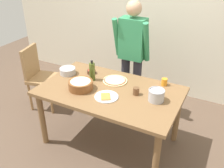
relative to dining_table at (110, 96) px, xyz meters
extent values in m
plane|color=brown|center=(0.00, 0.00, -0.67)|extent=(8.00, 8.00, 0.00)
cube|color=silver|center=(0.00, 1.60, 0.63)|extent=(5.60, 0.10, 2.60)
cube|color=brown|center=(0.00, 0.00, 0.07)|extent=(1.60, 0.96, 0.04)
cylinder|color=brown|center=(-0.72, -0.40, -0.31)|extent=(0.07, 0.07, 0.72)
cylinder|color=brown|center=(0.72, -0.40, -0.31)|extent=(0.07, 0.07, 0.72)
cylinder|color=brown|center=(-0.72, 0.40, -0.31)|extent=(0.07, 0.07, 0.72)
cylinder|color=brown|center=(0.72, 0.40, -0.31)|extent=(0.07, 0.07, 0.72)
cylinder|color=#2D2D38|center=(-0.15, 0.76, -0.24)|extent=(0.12, 0.12, 0.85)
cylinder|color=#2D2D38|center=(0.03, 0.76, -0.24)|extent=(0.12, 0.12, 0.85)
cube|color=#338C59|center=(-0.06, 0.76, 0.46)|extent=(0.34, 0.20, 0.55)
cylinder|color=#338C59|center=(-0.27, 0.71, 0.46)|extent=(0.07, 0.21, 0.55)
cylinder|color=#338C59|center=(0.15, 0.71, 0.46)|extent=(0.07, 0.21, 0.55)
sphere|color=tan|center=(-0.06, 0.76, 0.85)|extent=(0.20, 0.20, 0.20)
cube|color=#A37A4C|center=(-1.25, 0.26, -0.19)|extent=(0.48, 0.48, 0.05)
cube|color=#A37A4C|center=(-1.43, 0.22, 0.06)|extent=(0.12, 0.38, 0.45)
cylinder|color=#A37A4C|center=(-1.05, 0.14, -0.44)|extent=(0.04, 0.04, 0.45)
cylinder|color=#A37A4C|center=(-1.12, 0.47, -0.44)|extent=(0.04, 0.04, 0.45)
cylinder|color=#A37A4C|center=(-1.38, 0.06, -0.44)|extent=(0.04, 0.04, 0.45)
cylinder|color=#A37A4C|center=(-1.45, 0.39, -0.44)|extent=(0.04, 0.04, 0.45)
cylinder|color=beige|center=(-0.04, 0.21, 0.10)|extent=(0.30, 0.30, 0.01)
cylinder|color=#B22D1E|center=(-0.04, 0.21, 0.10)|extent=(0.26, 0.26, 0.00)
cylinder|color=beige|center=(-0.04, 0.21, 0.11)|extent=(0.25, 0.25, 0.00)
cylinder|color=white|center=(0.04, -0.16, 0.10)|extent=(0.26, 0.26, 0.01)
cube|color=#CC8438|center=(0.04, -0.18, 0.11)|extent=(0.16, 0.17, 0.01)
cylinder|color=brown|center=(-0.31, -0.14, 0.14)|extent=(0.28, 0.28, 0.10)
ellipsoid|color=beige|center=(-0.31, -0.14, 0.18)|extent=(0.25, 0.25, 0.05)
cylinder|color=#B7B7BC|center=(-0.67, 0.11, 0.13)|extent=(0.20, 0.20, 0.08)
cylinder|color=#4C2D1E|center=(-0.41, 0.26, 0.11)|extent=(0.11, 0.11, 0.04)
ellipsoid|color=#9E3323|center=(-0.41, 0.26, 0.13)|extent=(0.10, 0.10, 0.05)
cylinder|color=#47561E|center=(-0.30, 0.11, 0.20)|extent=(0.07, 0.07, 0.22)
cylinder|color=black|center=(-0.30, 0.11, 0.33)|extent=(0.03, 0.03, 0.04)
cylinder|color=#B7B7BC|center=(0.54, 0.03, 0.15)|extent=(0.17, 0.17, 0.12)
torus|color=#A5A5AD|center=(0.54, 0.03, 0.21)|extent=(0.17, 0.17, 0.01)
cylinder|color=orange|center=(0.52, 0.39, 0.13)|extent=(0.07, 0.07, 0.08)
cylinder|color=brown|center=(0.30, 0.04, 0.13)|extent=(0.07, 0.07, 0.08)
camera|label=1|loc=(1.15, -2.16, 1.53)|focal=39.91mm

